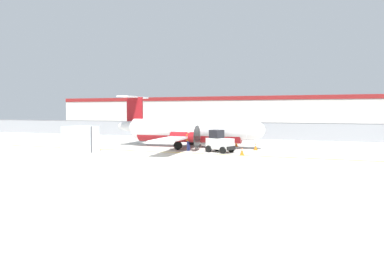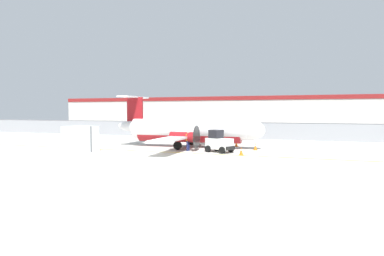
{
  "view_description": "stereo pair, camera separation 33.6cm",
  "coord_description": "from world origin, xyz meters",
  "px_view_note": "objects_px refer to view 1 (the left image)",
  "views": [
    {
      "loc": [
        11.49,
        -24.27,
        3.45
      ],
      "look_at": [
        0.25,
        7.26,
        1.8
      ],
      "focal_mm": 32.0,
      "sensor_mm": 36.0,
      "label": 1
    },
    {
      "loc": [
        11.81,
        -24.15,
        3.45
      ],
      "look_at": [
        0.25,
        7.26,
        1.8
      ],
      "focal_mm": 32.0,
      "sensor_mm": 36.0,
      "label": 2
    }
  ],
  "objects_px": {
    "baggage_tug": "(219,142)",
    "parked_car_2": "(265,128)",
    "commuter_airplane": "(191,131)",
    "cargo_container": "(81,139)",
    "traffic_cone_far_left": "(242,151)",
    "parked_car_3": "(315,129)",
    "ground_crew_worker": "(189,140)",
    "parked_car_1": "(220,125)",
    "traffic_cone_near_right": "(256,147)",
    "parked_car_0": "(170,125)",
    "traffic_cone_near_left": "(236,143)"
  },
  "relations": [
    {
      "from": "parked_car_0",
      "to": "parked_car_3",
      "type": "bearing_deg",
      "value": -13.75
    },
    {
      "from": "baggage_tug",
      "to": "traffic_cone_near_left",
      "type": "relative_size",
      "value": 4.02
    },
    {
      "from": "commuter_airplane",
      "to": "traffic_cone_near_right",
      "type": "relative_size",
      "value": 25.09
    },
    {
      "from": "traffic_cone_near_left",
      "to": "parked_car_1",
      "type": "relative_size",
      "value": 0.15
    },
    {
      "from": "traffic_cone_near_left",
      "to": "baggage_tug",
      "type": "bearing_deg",
      "value": -93.88
    },
    {
      "from": "ground_crew_worker",
      "to": "parked_car_2",
      "type": "bearing_deg",
      "value": -78.32
    },
    {
      "from": "commuter_airplane",
      "to": "traffic_cone_far_left",
      "type": "bearing_deg",
      "value": -38.56
    },
    {
      "from": "parked_car_2",
      "to": "cargo_container",
      "type": "bearing_deg",
      "value": 68.57
    },
    {
      "from": "commuter_airplane",
      "to": "cargo_container",
      "type": "height_order",
      "value": "commuter_airplane"
    },
    {
      "from": "parked_car_3",
      "to": "traffic_cone_far_left",
      "type": "bearing_deg",
      "value": 73.91
    },
    {
      "from": "traffic_cone_near_right",
      "to": "parked_car_1",
      "type": "xyz_separation_m",
      "value": [
        -11.32,
        29.89,
        0.58
      ]
    },
    {
      "from": "commuter_airplane",
      "to": "cargo_container",
      "type": "xyz_separation_m",
      "value": [
        -7.56,
        -6.6,
        -0.5
      ]
    },
    {
      "from": "traffic_cone_near_right",
      "to": "parked_car_0",
      "type": "height_order",
      "value": "parked_car_0"
    },
    {
      "from": "cargo_container",
      "to": "traffic_cone_near_right",
      "type": "relative_size",
      "value": 4.12
    },
    {
      "from": "cargo_container",
      "to": "parked_car_0",
      "type": "xyz_separation_m",
      "value": [
        -6.86,
        35.11,
        -0.21
      ]
    },
    {
      "from": "traffic_cone_near_right",
      "to": "parked_car_1",
      "type": "distance_m",
      "value": 31.97
    },
    {
      "from": "traffic_cone_far_left",
      "to": "parked_car_2",
      "type": "relative_size",
      "value": 0.15
    },
    {
      "from": "traffic_cone_far_left",
      "to": "parked_car_3",
      "type": "relative_size",
      "value": 0.15
    },
    {
      "from": "cargo_container",
      "to": "parked_car_0",
      "type": "bearing_deg",
      "value": 108.48
    },
    {
      "from": "parked_car_3",
      "to": "baggage_tug",
      "type": "bearing_deg",
      "value": 68.74
    },
    {
      "from": "cargo_container",
      "to": "parked_car_0",
      "type": "distance_m",
      "value": 35.78
    },
    {
      "from": "ground_crew_worker",
      "to": "parked_car_2",
      "type": "relative_size",
      "value": 0.4
    },
    {
      "from": "traffic_cone_far_left",
      "to": "parked_car_1",
      "type": "xyz_separation_m",
      "value": [
        -10.89,
        33.83,
        0.58
      ]
    },
    {
      "from": "traffic_cone_far_left",
      "to": "parked_car_3",
      "type": "xyz_separation_m",
      "value": [
        5.45,
        26.86,
        0.58
      ]
    },
    {
      "from": "traffic_cone_near_left",
      "to": "traffic_cone_near_right",
      "type": "distance_m",
      "value": 3.35
    },
    {
      "from": "baggage_tug",
      "to": "parked_car_3",
      "type": "distance_m",
      "value": 26.65
    },
    {
      "from": "ground_crew_worker",
      "to": "parked_car_3",
      "type": "relative_size",
      "value": 0.39
    },
    {
      "from": "baggage_tug",
      "to": "traffic_cone_near_left",
      "type": "xyz_separation_m",
      "value": [
        0.34,
        5.08,
        -0.54
      ]
    },
    {
      "from": "baggage_tug",
      "to": "traffic_cone_far_left",
      "type": "height_order",
      "value": "baggage_tug"
    },
    {
      "from": "commuter_airplane",
      "to": "ground_crew_worker",
      "type": "relative_size",
      "value": 9.45
    },
    {
      "from": "baggage_tug",
      "to": "cargo_container",
      "type": "height_order",
      "value": "cargo_container"
    },
    {
      "from": "cargo_container",
      "to": "parked_car_2",
      "type": "xyz_separation_m",
      "value": [
        11.53,
        29.28,
        -0.21
      ]
    },
    {
      "from": "commuter_airplane",
      "to": "ground_crew_worker",
      "type": "height_order",
      "value": "commuter_airplane"
    },
    {
      "from": "ground_crew_worker",
      "to": "traffic_cone_far_left",
      "type": "relative_size",
      "value": 2.66
    },
    {
      "from": "baggage_tug",
      "to": "parked_car_2",
      "type": "xyz_separation_m",
      "value": [
        0.42,
        25.51,
        0.04
      ]
    },
    {
      "from": "cargo_container",
      "to": "parked_car_1",
      "type": "bearing_deg",
      "value": 93.64
    },
    {
      "from": "traffic_cone_near_right",
      "to": "parked_car_2",
      "type": "bearing_deg",
      "value": 95.47
    },
    {
      "from": "baggage_tug",
      "to": "parked_car_1",
      "type": "distance_m",
      "value": 33.66
    },
    {
      "from": "baggage_tug",
      "to": "traffic_cone_near_right",
      "type": "relative_size",
      "value": 4.02
    },
    {
      "from": "baggage_tug",
      "to": "commuter_airplane",
      "type": "bearing_deg",
      "value": 163.77
    },
    {
      "from": "commuter_airplane",
      "to": "traffic_cone_near_right",
      "type": "bearing_deg",
      "value": -4.54
    },
    {
      "from": "parked_car_1",
      "to": "traffic_cone_near_right",
      "type": "bearing_deg",
      "value": -73.23
    },
    {
      "from": "baggage_tug",
      "to": "parked_car_3",
      "type": "relative_size",
      "value": 0.6
    },
    {
      "from": "traffic_cone_far_left",
      "to": "parked_car_0",
      "type": "distance_m",
      "value": 38.38
    },
    {
      "from": "traffic_cone_near_right",
      "to": "traffic_cone_far_left",
      "type": "bearing_deg",
      "value": -96.27
    },
    {
      "from": "cargo_container",
      "to": "traffic_cone_far_left",
      "type": "relative_size",
      "value": 4.12
    },
    {
      "from": "parked_car_3",
      "to": "parked_car_1",
      "type": "bearing_deg",
      "value": -27.74
    },
    {
      "from": "traffic_cone_near_right",
      "to": "ground_crew_worker",
      "type": "bearing_deg",
      "value": -154.95
    },
    {
      "from": "parked_car_1",
      "to": "commuter_airplane",
      "type": "bearing_deg",
      "value": -84.11
    },
    {
      "from": "baggage_tug",
      "to": "ground_crew_worker",
      "type": "bearing_deg",
      "value": -159.55
    }
  ]
}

